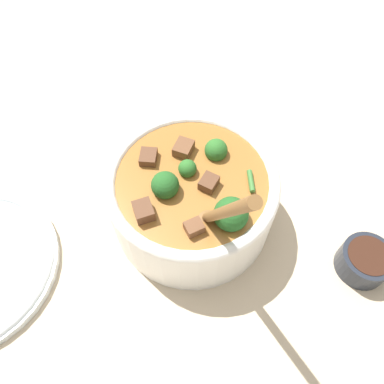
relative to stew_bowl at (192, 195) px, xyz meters
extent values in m
plane|color=#C6B293|center=(0.00, 0.00, -0.06)|extent=(4.00, 4.00, 0.00)
cylinder|color=white|center=(0.00, 0.00, -0.01)|extent=(0.23, 0.23, 0.10)
torus|color=white|center=(0.00, 0.00, 0.04)|extent=(0.23, 0.23, 0.02)
cylinder|color=#9E662D|center=(0.00, 0.00, 0.01)|extent=(0.21, 0.21, 0.05)
sphere|color=#2D6B28|center=(0.00, 0.01, 0.04)|extent=(0.02, 0.02, 0.02)
cylinder|color=#6B9956|center=(0.00, 0.01, 0.03)|extent=(0.01, 0.01, 0.01)
sphere|color=#2D6B28|center=(0.05, 0.02, 0.04)|extent=(0.03, 0.03, 0.03)
cylinder|color=#6B9956|center=(0.05, 0.02, 0.02)|extent=(0.01, 0.01, 0.01)
sphere|color=#235B23|center=(0.02, -0.07, 0.05)|extent=(0.04, 0.04, 0.04)
cylinder|color=#6B9956|center=(0.02, -0.07, 0.02)|extent=(0.02, 0.02, 0.02)
sphere|color=#235B23|center=(-0.04, 0.00, 0.05)|extent=(0.04, 0.04, 0.04)
cylinder|color=#6B9956|center=(-0.04, 0.00, 0.02)|extent=(0.01, 0.01, 0.02)
cube|color=brown|center=(-0.04, 0.06, 0.04)|extent=(0.03, 0.03, 0.02)
cube|color=brown|center=(-0.03, -0.07, 0.04)|extent=(0.02, 0.02, 0.02)
cube|color=brown|center=(0.01, 0.05, 0.04)|extent=(0.04, 0.04, 0.02)
cube|color=brown|center=(-0.08, -0.02, 0.04)|extent=(0.03, 0.03, 0.02)
cube|color=brown|center=(0.01, -0.02, 0.04)|extent=(0.03, 0.03, 0.02)
cylinder|color=#3D7533|center=(0.07, -0.04, 0.04)|extent=(0.02, 0.03, 0.01)
ellipsoid|color=brown|center=(-0.01, -0.06, 0.03)|extent=(0.04, 0.03, 0.01)
cylinder|color=brown|center=(-0.01, -0.10, 0.12)|extent=(0.03, 0.10, 0.19)
cylinder|color=#232833|center=(0.18, -0.18, -0.04)|extent=(0.07, 0.07, 0.04)
cylinder|color=#381E14|center=(0.18, -0.18, -0.03)|extent=(0.06, 0.06, 0.01)
camera|label=1|loc=(-0.12, -0.25, 0.44)|focal=35.00mm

